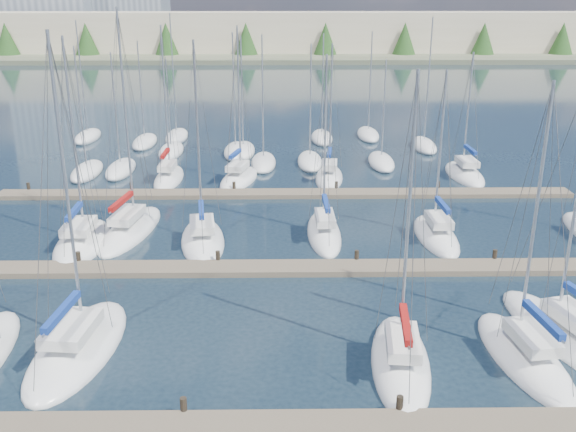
{
  "coord_description": "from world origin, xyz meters",
  "views": [
    {
      "loc": [
        -0.4,
        -17.1,
        15.02
      ],
      "look_at": [
        0.0,
        14.0,
        4.0
      ],
      "focal_mm": 40.0,
      "sensor_mm": 36.0,
      "label": 1
    }
  ],
  "objects_px": {
    "sailboat_f": "(567,337)",
    "sailboat_n": "(169,178)",
    "sailboat_h": "(82,242)",
    "sailboat_o": "(239,179)",
    "sailboat_q": "(464,174)",
    "sailboat_j": "(203,240)",
    "sailboat_e": "(524,357)",
    "sailboat_d": "(400,361)",
    "sailboat_k": "(324,233)",
    "sailboat_c": "(78,347)",
    "sailboat_i": "(131,230)",
    "sailboat_l": "(436,235)",
    "sailboat_p": "(329,177)"
  },
  "relations": [
    {
      "from": "sailboat_f",
      "to": "sailboat_h",
      "type": "bearing_deg",
      "value": 141.51
    },
    {
      "from": "sailboat_d",
      "to": "sailboat_i",
      "type": "bearing_deg",
      "value": 138.98
    },
    {
      "from": "sailboat_n",
      "to": "sailboat_k",
      "type": "xyz_separation_m",
      "value": [
        12.09,
        -12.86,
        -0.01
      ]
    },
    {
      "from": "sailboat_e",
      "to": "sailboat_k",
      "type": "bearing_deg",
      "value": 110.51
    },
    {
      "from": "sailboat_i",
      "to": "sailboat_j",
      "type": "distance_m",
      "value": 5.23
    },
    {
      "from": "sailboat_q",
      "to": "sailboat_f",
      "type": "bearing_deg",
      "value": -97.24
    },
    {
      "from": "sailboat_l",
      "to": "sailboat_d",
      "type": "bearing_deg",
      "value": -109.66
    },
    {
      "from": "sailboat_f",
      "to": "sailboat_d",
      "type": "bearing_deg",
      "value": -179.6
    },
    {
      "from": "sailboat_q",
      "to": "sailboat_d",
      "type": "bearing_deg",
      "value": -111.64
    },
    {
      "from": "sailboat_h",
      "to": "sailboat_e",
      "type": "bearing_deg",
      "value": -32.8
    },
    {
      "from": "sailboat_f",
      "to": "sailboat_q",
      "type": "distance_m",
      "value": 27.22
    },
    {
      "from": "sailboat_j",
      "to": "sailboat_o",
      "type": "bearing_deg",
      "value": 76.5
    },
    {
      "from": "sailboat_k",
      "to": "sailboat_e",
      "type": "bearing_deg",
      "value": -63.63
    },
    {
      "from": "sailboat_d",
      "to": "sailboat_o",
      "type": "bearing_deg",
      "value": 112.97
    },
    {
      "from": "sailboat_k",
      "to": "sailboat_j",
      "type": "relative_size",
      "value": 0.93
    },
    {
      "from": "sailboat_h",
      "to": "sailboat_q",
      "type": "relative_size",
      "value": 1.21
    },
    {
      "from": "sailboat_j",
      "to": "sailboat_d",
      "type": "height_order",
      "value": "sailboat_j"
    },
    {
      "from": "sailboat_i",
      "to": "sailboat_l",
      "type": "bearing_deg",
      "value": 4.48
    },
    {
      "from": "sailboat_q",
      "to": "sailboat_c",
      "type": "xyz_separation_m",
      "value": [
        -24.62,
        -27.7,
        0.0
      ]
    },
    {
      "from": "sailboat_o",
      "to": "sailboat_c",
      "type": "height_order",
      "value": "sailboat_c"
    },
    {
      "from": "sailboat_i",
      "to": "sailboat_e",
      "type": "height_order",
      "value": "sailboat_i"
    },
    {
      "from": "sailboat_h",
      "to": "sailboat_c",
      "type": "height_order",
      "value": "sailboat_c"
    },
    {
      "from": "sailboat_l",
      "to": "sailboat_q",
      "type": "relative_size",
      "value": 1.03
    },
    {
      "from": "sailboat_q",
      "to": "sailboat_o",
      "type": "relative_size",
      "value": 0.84
    },
    {
      "from": "sailboat_q",
      "to": "sailboat_j",
      "type": "relative_size",
      "value": 0.84
    },
    {
      "from": "sailboat_j",
      "to": "sailboat_h",
      "type": "bearing_deg",
      "value": 174.43
    },
    {
      "from": "sailboat_p",
      "to": "sailboat_j",
      "type": "bearing_deg",
      "value": -116.35
    },
    {
      "from": "sailboat_c",
      "to": "sailboat_d",
      "type": "distance_m",
      "value": 14.03
    },
    {
      "from": "sailboat_o",
      "to": "sailboat_e",
      "type": "height_order",
      "value": "sailboat_o"
    },
    {
      "from": "sailboat_p",
      "to": "sailboat_h",
      "type": "bearing_deg",
      "value": -132.76
    },
    {
      "from": "sailboat_q",
      "to": "sailboat_e",
      "type": "height_order",
      "value": "sailboat_e"
    },
    {
      "from": "sailboat_h",
      "to": "sailboat_c",
      "type": "xyz_separation_m",
      "value": [
        3.43,
        -12.5,
        0.0
      ]
    },
    {
      "from": "sailboat_l",
      "to": "sailboat_p",
      "type": "distance_m",
      "value": 14.7
    },
    {
      "from": "sailboat_o",
      "to": "sailboat_d",
      "type": "bearing_deg",
      "value": -59.84
    },
    {
      "from": "sailboat_q",
      "to": "sailboat_h",
      "type": "bearing_deg",
      "value": -153.03
    },
    {
      "from": "sailboat_q",
      "to": "sailboat_p",
      "type": "bearing_deg",
      "value": -177.19
    },
    {
      "from": "sailboat_p",
      "to": "sailboat_e",
      "type": "bearing_deg",
      "value": -71.03
    },
    {
      "from": "sailboat_n",
      "to": "sailboat_e",
      "type": "bearing_deg",
      "value": -53.75
    },
    {
      "from": "sailboat_h",
      "to": "sailboat_j",
      "type": "height_order",
      "value": "sailboat_h"
    },
    {
      "from": "sailboat_j",
      "to": "sailboat_d",
      "type": "bearing_deg",
      "value": -62.23
    },
    {
      "from": "sailboat_f",
      "to": "sailboat_n",
      "type": "relative_size",
      "value": 1.04
    },
    {
      "from": "sailboat_o",
      "to": "sailboat_j",
      "type": "relative_size",
      "value": 1.01
    },
    {
      "from": "sailboat_k",
      "to": "sailboat_o",
      "type": "height_order",
      "value": "sailboat_o"
    },
    {
      "from": "sailboat_l",
      "to": "sailboat_d",
      "type": "relative_size",
      "value": 0.87
    },
    {
      "from": "sailboat_i",
      "to": "sailboat_p",
      "type": "relative_size",
      "value": 1.26
    },
    {
      "from": "sailboat_i",
      "to": "sailboat_o",
      "type": "xyz_separation_m",
      "value": [
        6.35,
        11.87,
        0.0
      ]
    },
    {
      "from": "sailboat_p",
      "to": "sailboat_d",
      "type": "relative_size",
      "value": 0.91
    },
    {
      "from": "sailboat_e",
      "to": "sailboat_d",
      "type": "xyz_separation_m",
      "value": [
        -5.37,
        -0.31,
        0.0
      ]
    },
    {
      "from": "sailboat_k",
      "to": "sailboat_c",
      "type": "distance_m",
      "value": 18.17
    },
    {
      "from": "sailboat_h",
      "to": "sailboat_o",
      "type": "height_order",
      "value": "sailboat_h"
    }
  ]
}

